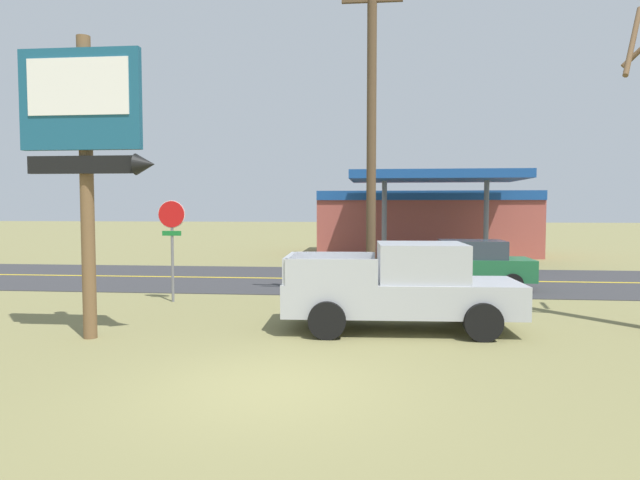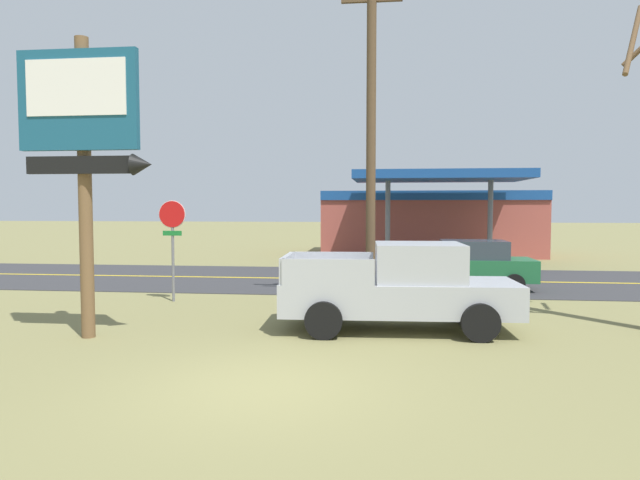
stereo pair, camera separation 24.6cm
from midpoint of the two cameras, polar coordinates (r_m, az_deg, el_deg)
ground_plane at (r=9.06m, az=-5.26°, el=-14.52°), size 180.00×180.00×0.00m
road_asphalt at (r=21.69m, az=1.86°, el=-3.94°), size 140.00×8.00×0.02m
road_centre_line at (r=21.69m, az=1.86°, el=-3.90°), size 126.00×0.20×0.01m
motel_sign at (r=12.84m, az=-22.05°, el=9.69°), size 2.82×0.54×6.27m
stop_sign at (r=17.06m, az=-14.14°, el=0.76°), size 0.80×0.08×2.95m
utility_pole at (r=15.91m, az=5.58°, el=11.79°), size 1.83×0.26×9.62m
gas_station at (r=33.38m, az=11.10°, el=1.91°), size 12.00×11.50×4.40m
pickup_silver_parked_on_lawn at (r=12.95m, az=8.66°, el=-4.73°), size 5.28×2.41×1.96m
car_green_far_lane at (r=19.75m, az=15.09°, el=-2.39°), size 4.20×2.00×1.64m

